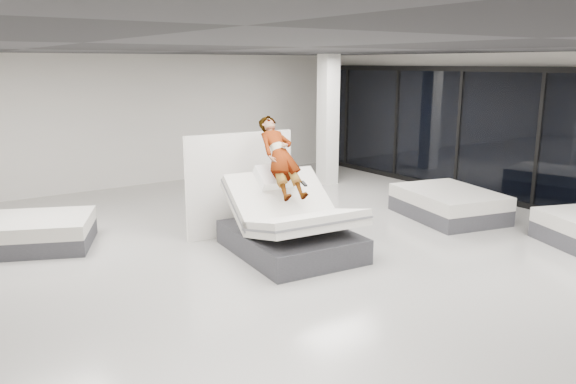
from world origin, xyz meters
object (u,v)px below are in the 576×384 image
(column, at_px, (328,120))
(flat_bed_left_far, at_px, (33,233))
(hero_bed, at_px, (291,228))
(divider_panel, at_px, (240,184))
(person, at_px, (281,170))
(flat_bed_right_far, at_px, (448,204))
(remote, at_px, (304,184))

(column, bearing_deg, flat_bed_left_far, -170.07)
(hero_bed, distance_m, flat_bed_left_far, 4.28)
(divider_panel, height_order, column, column)
(person, xyz_separation_m, flat_bed_left_far, (-3.38, 2.33, -1.05))
(column, bearing_deg, flat_bed_right_far, -90.75)
(person, bearing_deg, flat_bed_right_far, 0.20)
(flat_bed_left_far, bearing_deg, flat_bed_right_far, -20.44)
(remote, relative_size, flat_bed_left_far, 0.06)
(person, xyz_separation_m, divider_panel, (-0.17, 1.05, -0.40))
(person, xyz_separation_m, remote, (0.19, -0.37, -0.18))
(divider_panel, bearing_deg, hero_bed, -79.02)
(hero_bed, xyz_separation_m, person, (0.03, 0.32, 0.88))
(flat_bed_right_far, bearing_deg, remote, -179.36)
(hero_bed, xyz_separation_m, divider_panel, (-0.14, 1.37, 0.48))
(hero_bed, relative_size, remote, 16.68)
(remote, height_order, column, column)
(flat_bed_right_far, bearing_deg, flat_bed_left_far, 159.56)
(person, relative_size, divider_panel, 0.80)
(flat_bed_right_far, bearing_deg, divider_panel, 160.60)
(hero_bed, xyz_separation_m, flat_bed_right_far, (3.78, -0.01, -0.15))
(flat_bed_left_far, bearing_deg, column, 9.93)
(person, height_order, column, column)
(flat_bed_right_far, relative_size, flat_bed_left_far, 1.03)
(person, relative_size, remote, 11.34)
(flat_bed_right_far, distance_m, flat_bed_left_far, 7.61)
(hero_bed, xyz_separation_m, remote, (0.22, -0.05, 0.70))
(remote, relative_size, divider_panel, 0.07)
(hero_bed, height_order, column, column)
(divider_panel, height_order, flat_bed_right_far, divider_panel)
(flat_bed_right_far, height_order, column, column)
(flat_bed_left_far, distance_m, column, 7.42)
(column, bearing_deg, remote, -132.43)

